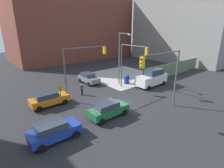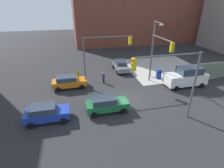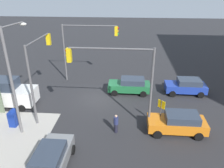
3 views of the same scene
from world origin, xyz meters
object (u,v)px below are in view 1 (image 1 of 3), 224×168
(street_lamp_corner, at_px, (121,55))
(sedan_orange, at_px, (49,99))
(mailbox_blue, at_px, (127,79))
(coupe_gray, at_px, (89,78))
(traffic_signal_ne_corner, at_px, (131,59))
(coupe_green, at_px, (108,109))
(traffic_signal_se_corner, at_px, (164,70))
(van_white_delivery, at_px, (152,78))
(sedan_blue, at_px, (54,131))
(smokestack, at_px, (129,28))
(traffic_signal_nw_corner, at_px, (82,62))
(pedestrian_crossing, at_px, (82,89))

(street_lamp_corner, xyz_separation_m, sedan_orange, (-11.82, -0.67, -3.86))
(sedan_orange, bearing_deg, mailbox_blue, 1.03)
(coupe_gray, bearing_deg, traffic_signal_ne_corner, -66.55)
(street_lamp_corner, relative_size, coupe_green, 1.87)
(traffic_signal_se_corner, distance_m, sedan_orange, 13.32)
(coupe_green, xyz_separation_m, van_white_delivery, (11.50, 3.50, 0.44))
(mailbox_blue, bearing_deg, van_white_delivery, -54.38)
(sedan_orange, xyz_separation_m, sedan_blue, (-2.12, -6.75, -0.00))
(sedan_blue, bearing_deg, van_white_delivery, 12.34)
(traffic_signal_se_corner, height_order, coupe_gray, traffic_signal_se_corner)
(smokestack, relative_size, street_lamp_corner, 2.08)
(traffic_signal_nw_corner, height_order, sedan_orange, traffic_signal_nw_corner)
(mailbox_blue, xyz_separation_m, coupe_green, (-9.21, -6.70, 0.08))
(traffic_signal_nw_corner, distance_m, coupe_green, 7.34)
(smokestack, xyz_separation_m, traffic_signal_ne_corner, (-26.72, -27.38, -3.70))
(street_lamp_corner, bearing_deg, pedestrian_crossing, -178.13)
(traffic_signal_ne_corner, bearing_deg, van_white_delivery, -11.56)
(traffic_signal_ne_corner, bearing_deg, sedan_orange, 169.10)
(street_lamp_corner, distance_m, mailbox_blue, 4.10)
(traffic_signal_ne_corner, distance_m, coupe_green, 9.44)
(van_white_delivery, bearing_deg, pedestrian_crossing, 162.05)
(sedan_blue, bearing_deg, smokestack, 38.64)
(sedan_orange, height_order, coupe_gray, same)
(mailbox_blue, distance_m, pedestrian_crossing, 8.20)
(coupe_green, height_order, van_white_delivery, van_white_delivery)
(traffic_signal_ne_corner, height_order, van_white_delivery, traffic_signal_ne_corner)
(traffic_signal_se_corner, xyz_separation_m, street_lamp_corner, (3.06, 9.93, 0.03))
(sedan_orange, distance_m, van_white_delivery, 15.45)
(traffic_signal_se_corner, bearing_deg, traffic_signal_nw_corner, 114.96)
(van_white_delivery, bearing_deg, street_lamp_corner, 132.57)
(mailbox_blue, xyz_separation_m, van_white_delivery, (2.29, -3.20, 0.52))
(street_lamp_corner, xyz_separation_m, van_white_delivery, (3.34, -3.63, -3.42))
(coupe_green, xyz_separation_m, pedestrian_crossing, (1.01, 6.90, -0.05))
(sedan_blue, relative_size, coupe_green, 0.96)
(street_lamp_corner, relative_size, mailbox_blue, 5.59)
(pedestrian_crossing, bearing_deg, sedan_orange, -94.58)
(traffic_signal_ne_corner, bearing_deg, smokestack, 45.70)
(traffic_signal_nw_corner, height_order, coupe_gray, traffic_signal_nw_corner)
(traffic_signal_nw_corner, xyz_separation_m, sedan_blue, (-6.69, -6.48, -3.83))
(smokestack, height_order, traffic_signal_se_corner, smokestack)
(sedan_orange, xyz_separation_m, pedestrian_crossing, (4.67, 0.43, -0.05))
(smokestack, xyz_separation_m, coupe_green, (-34.23, -31.70, -7.46))
(coupe_gray, distance_m, coupe_green, 11.89)
(traffic_signal_ne_corner, height_order, street_lamp_corner, street_lamp_corner)
(van_white_delivery, bearing_deg, coupe_gray, 132.66)
(pedestrian_crossing, bearing_deg, sedan_blue, -53.25)
(street_lamp_corner, bearing_deg, traffic_signal_nw_corner, -172.66)
(traffic_signal_nw_corner, xyz_separation_m, mailbox_blue, (8.29, 0.50, -3.91))
(mailbox_blue, relative_size, coupe_green, 0.33)
(mailbox_blue, height_order, pedestrian_crossing, pedestrian_crossing)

